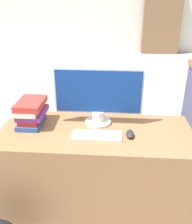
% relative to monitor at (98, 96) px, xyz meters
% --- Properties ---
extents(wall_back, '(12.00, 0.06, 2.80)m').
position_rel_monitor_xyz_m(wall_back, '(-0.01, 6.37, 0.45)').
color(wall_back, white).
rests_on(wall_back, ground_plane).
extents(desk, '(1.43, 0.61, 0.72)m').
position_rel_monitor_xyz_m(desk, '(-0.01, -0.13, -0.59)').
color(desk, '#8C603D').
rests_on(desk, ground_plane).
extents(monitor, '(0.66, 0.20, 0.44)m').
position_rel_monitor_xyz_m(monitor, '(0.00, 0.00, 0.00)').
color(monitor, silver).
rests_on(monitor, desk).
extents(keyboard, '(0.35, 0.14, 0.02)m').
position_rel_monitor_xyz_m(keyboard, '(0.00, -0.21, -0.22)').
color(keyboard, silver).
rests_on(keyboard, desk).
extents(mouse, '(0.06, 0.11, 0.04)m').
position_rel_monitor_xyz_m(mouse, '(0.24, -0.19, -0.21)').
color(mouse, '#262626').
rests_on(mouse, desk).
extents(book_stack, '(0.20, 0.28, 0.20)m').
position_rel_monitor_xyz_m(book_stack, '(-0.51, -0.06, -0.12)').
color(book_stack, '#285199').
rests_on(book_stack, desk).
extents(bookshelf_far, '(1.08, 0.32, 1.93)m').
position_rel_monitor_xyz_m(bookshelf_far, '(1.45, 6.13, 0.02)').
color(bookshelf_far, '#846042').
rests_on(bookshelf_far, ground_plane).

